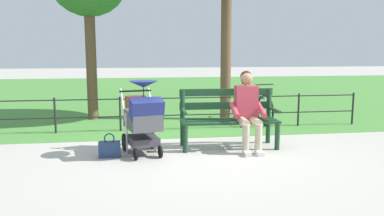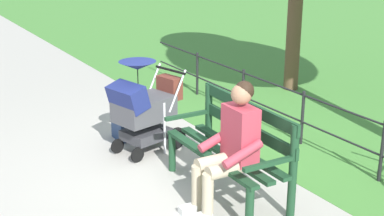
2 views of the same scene
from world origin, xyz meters
TOP-DOWN VIEW (x-y plane):
  - ground_plane at (0.00, 0.00)m, footprint 60.00×60.00m
  - park_bench at (-0.59, -0.12)m, footprint 1.62×0.65m
  - person_on_bench at (-0.85, 0.11)m, footprint 0.54×0.74m
  - stroller at (0.83, 0.19)m, footprint 0.68×0.97m
  - handbag at (1.34, 0.27)m, footprint 0.32×0.14m
  - park_fence at (-0.27, -1.61)m, footprint 7.49×0.04m

SIDE VIEW (x-z plane):
  - ground_plane at x=0.00m, z-range 0.00..0.00m
  - handbag at x=1.34m, z-range -0.06..0.31m
  - park_fence at x=-0.27m, z-range 0.07..0.77m
  - park_bench at x=-0.59m, z-range 0.05..1.01m
  - stroller at x=0.83m, z-range 0.02..1.17m
  - person_on_bench at x=-0.85m, z-range 0.04..1.31m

